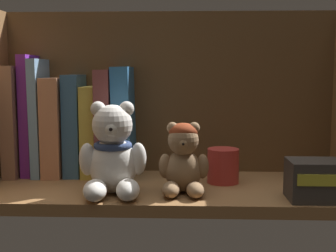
{
  "coord_description": "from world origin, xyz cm",
  "views": [
    {
      "loc": [
        3.48,
        -77.91,
        22.22
      ],
      "look_at": [
        0.31,
        0.0,
        12.72
      ],
      "focal_mm": 47.95,
      "sensor_mm": 36.0,
      "label": 1
    }
  ],
  "objects_px": {
    "book_7": "(125,121)",
    "book_3": "(58,126)",
    "book_0": "(19,120)",
    "teddy_bear_larger": "(113,155)",
    "teddy_bear_smaller": "(183,160)",
    "small_product_box": "(314,180)",
    "book_5": "(93,130)",
    "book_6": "(108,122)",
    "pillar_candle": "(223,166)",
    "book_1": "(32,115)",
    "book_4": "(76,125)",
    "book_2": "(43,117)"
  },
  "relations": [
    {
      "from": "book_2",
      "to": "small_product_box",
      "type": "height_order",
      "value": "book_2"
    },
    {
      "from": "book_4",
      "to": "small_product_box",
      "type": "relative_size",
      "value": 2.39
    },
    {
      "from": "book_0",
      "to": "teddy_bear_larger",
      "type": "height_order",
      "value": "book_0"
    },
    {
      "from": "book_7",
      "to": "pillar_candle",
      "type": "xyz_separation_m",
      "value": [
        0.19,
        -0.06,
        -0.07
      ]
    },
    {
      "from": "teddy_bear_smaller",
      "to": "book_0",
      "type": "bearing_deg",
      "value": 157.35
    },
    {
      "from": "teddy_bear_smaller",
      "to": "book_3",
      "type": "bearing_deg",
      "value": 151.33
    },
    {
      "from": "book_0",
      "to": "book_2",
      "type": "distance_m",
      "value": 0.05
    },
    {
      "from": "book_5",
      "to": "teddy_bear_smaller",
      "type": "height_order",
      "value": "book_5"
    },
    {
      "from": "book_0",
      "to": "teddy_bear_smaller",
      "type": "height_order",
      "value": "book_0"
    },
    {
      "from": "book_2",
      "to": "pillar_candle",
      "type": "height_order",
      "value": "book_2"
    },
    {
      "from": "book_5",
      "to": "pillar_candle",
      "type": "bearing_deg",
      "value": -14.1
    },
    {
      "from": "book_4",
      "to": "pillar_candle",
      "type": "xyz_separation_m",
      "value": [
        0.28,
        -0.06,
        -0.07
      ]
    },
    {
      "from": "book_5",
      "to": "book_6",
      "type": "relative_size",
      "value": 0.84
    },
    {
      "from": "book_1",
      "to": "small_product_box",
      "type": "xyz_separation_m",
      "value": [
        0.51,
        -0.17,
        -0.09
      ]
    },
    {
      "from": "book_5",
      "to": "book_2",
      "type": "bearing_deg",
      "value": -180.0
    },
    {
      "from": "book_6",
      "to": "teddy_bear_smaller",
      "type": "height_order",
      "value": "book_6"
    },
    {
      "from": "teddy_bear_larger",
      "to": "book_5",
      "type": "bearing_deg",
      "value": 113.22
    },
    {
      "from": "book_4",
      "to": "teddy_bear_smaller",
      "type": "xyz_separation_m",
      "value": [
        0.21,
        -0.14,
        -0.04
      ]
    },
    {
      "from": "book_3",
      "to": "pillar_candle",
      "type": "bearing_deg",
      "value": -11.15
    },
    {
      "from": "book_0",
      "to": "book_3",
      "type": "height_order",
      "value": "book_0"
    },
    {
      "from": "book_3",
      "to": "teddy_bear_larger",
      "type": "xyz_separation_m",
      "value": [
        0.13,
        -0.15,
        -0.03
      ]
    },
    {
      "from": "book_0",
      "to": "book_2",
      "type": "bearing_deg",
      "value": 0.0
    },
    {
      "from": "teddy_bear_larger",
      "to": "book_1",
      "type": "bearing_deg",
      "value": 141.08
    },
    {
      "from": "book_0",
      "to": "teddy_bear_smaller",
      "type": "xyz_separation_m",
      "value": [
        0.33,
        -0.14,
        -0.05
      ]
    },
    {
      "from": "pillar_candle",
      "to": "book_5",
      "type": "bearing_deg",
      "value": 165.9
    },
    {
      "from": "book_5",
      "to": "teddy_bear_smaller",
      "type": "xyz_separation_m",
      "value": [
        0.18,
        -0.14,
        -0.03
      ]
    },
    {
      "from": "small_product_box",
      "to": "book_4",
      "type": "bearing_deg",
      "value": 158.08
    },
    {
      "from": "book_3",
      "to": "book_2",
      "type": "bearing_deg",
      "value": 180.0
    },
    {
      "from": "teddy_bear_smaller",
      "to": "small_product_box",
      "type": "xyz_separation_m",
      "value": [
        0.21,
        -0.03,
        -0.02
      ]
    },
    {
      "from": "book_4",
      "to": "book_2",
      "type": "bearing_deg",
      "value": 180.0
    },
    {
      "from": "book_2",
      "to": "book_6",
      "type": "height_order",
      "value": "book_2"
    },
    {
      "from": "book_6",
      "to": "teddy_bear_larger",
      "type": "relative_size",
      "value": 1.34
    },
    {
      "from": "book_6",
      "to": "small_product_box",
      "type": "relative_size",
      "value": 2.51
    },
    {
      "from": "book_0",
      "to": "book_7",
      "type": "bearing_deg",
      "value": 0.0
    },
    {
      "from": "book_2",
      "to": "pillar_candle",
      "type": "relative_size",
      "value": 3.59
    },
    {
      "from": "book_0",
      "to": "teddy_bear_larger",
      "type": "xyz_separation_m",
      "value": [
        0.21,
        -0.15,
        -0.04
      ]
    },
    {
      "from": "book_4",
      "to": "book_3",
      "type": "bearing_deg",
      "value": 180.0
    },
    {
      "from": "teddy_bear_smaller",
      "to": "small_product_box",
      "type": "relative_size",
      "value": 1.45
    },
    {
      "from": "book_1",
      "to": "book_6",
      "type": "relative_size",
      "value": 1.14
    },
    {
      "from": "teddy_bear_larger",
      "to": "small_product_box",
      "type": "xyz_separation_m",
      "value": [
        0.32,
        -0.02,
        -0.03
      ]
    },
    {
      "from": "book_6",
      "to": "pillar_candle",
      "type": "relative_size",
      "value": 3.27
    },
    {
      "from": "book_7",
      "to": "book_3",
      "type": "bearing_deg",
      "value": 180.0
    },
    {
      "from": "book_1",
      "to": "book_3",
      "type": "height_order",
      "value": "book_1"
    },
    {
      "from": "book_3",
      "to": "book_7",
      "type": "bearing_deg",
      "value": 0.0
    },
    {
      "from": "book_1",
      "to": "book_7",
      "type": "xyz_separation_m",
      "value": [
        0.19,
        -0.0,
        -0.01
      ]
    },
    {
      "from": "book_5",
      "to": "teddy_bear_smaller",
      "type": "bearing_deg",
      "value": -37.15
    },
    {
      "from": "book_1",
      "to": "book_4",
      "type": "distance_m",
      "value": 0.09
    },
    {
      "from": "book_6",
      "to": "book_3",
      "type": "bearing_deg",
      "value": 180.0
    },
    {
      "from": "pillar_candle",
      "to": "small_product_box",
      "type": "distance_m",
      "value": 0.17
    },
    {
      "from": "book_4",
      "to": "small_product_box",
      "type": "xyz_separation_m",
      "value": [
        0.42,
        -0.17,
        -0.07
      ]
    }
  ]
}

